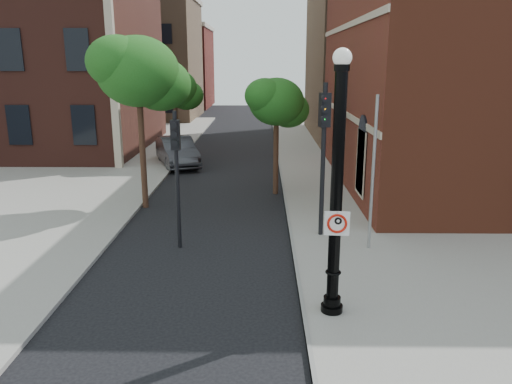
{
  "coord_description": "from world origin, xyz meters",
  "views": [
    {
      "loc": [
        1.05,
        -10.42,
        5.88
      ],
      "look_at": [
        0.89,
        2.0,
        2.63
      ],
      "focal_mm": 35.0,
      "sensor_mm": 36.0,
      "label": 1
    }
  ],
  "objects_px": {
    "parked_car": "(177,151)",
    "traffic_signal_right": "(324,136)",
    "lamppost": "(336,201)",
    "no_parking_sign": "(337,223)",
    "traffic_signal_left": "(176,157)"
  },
  "relations": [
    {
      "from": "lamppost",
      "to": "parked_car",
      "type": "bearing_deg",
      "value": 110.48
    },
    {
      "from": "no_parking_sign",
      "to": "parked_car",
      "type": "distance_m",
      "value": 19.18
    },
    {
      "from": "no_parking_sign",
      "to": "traffic_signal_left",
      "type": "height_order",
      "value": "traffic_signal_left"
    },
    {
      "from": "traffic_signal_left",
      "to": "lamppost",
      "type": "bearing_deg",
      "value": -46.24
    },
    {
      "from": "lamppost",
      "to": "traffic_signal_right",
      "type": "bearing_deg",
      "value": 86.39
    },
    {
      "from": "no_parking_sign",
      "to": "parked_car",
      "type": "relative_size",
      "value": 0.11
    },
    {
      "from": "no_parking_sign",
      "to": "parked_car",
      "type": "bearing_deg",
      "value": 115.26
    },
    {
      "from": "traffic_signal_left",
      "to": "traffic_signal_right",
      "type": "bearing_deg",
      "value": 11.32
    },
    {
      "from": "no_parking_sign",
      "to": "traffic_signal_left",
      "type": "relative_size",
      "value": 0.13
    },
    {
      "from": "lamppost",
      "to": "traffic_signal_right",
      "type": "distance_m",
      "value": 5.52
    },
    {
      "from": "no_parking_sign",
      "to": "traffic_signal_left",
      "type": "distance_m",
      "value": 6.41
    },
    {
      "from": "lamppost",
      "to": "traffic_signal_right",
      "type": "relative_size",
      "value": 1.18
    },
    {
      "from": "parked_car",
      "to": "traffic_signal_right",
      "type": "bearing_deg",
      "value": -80.74
    },
    {
      "from": "parked_car",
      "to": "traffic_signal_left",
      "type": "bearing_deg",
      "value": -100.59
    },
    {
      "from": "no_parking_sign",
      "to": "traffic_signal_left",
      "type": "xyz_separation_m",
      "value": [
        -4.37,
        4.64,
        0.61
      ]
    }
  ]
}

